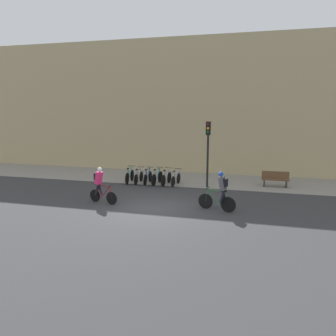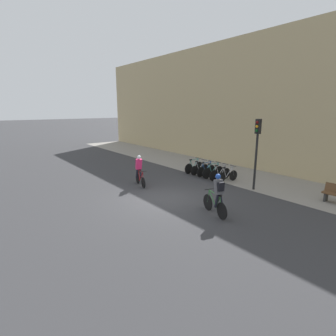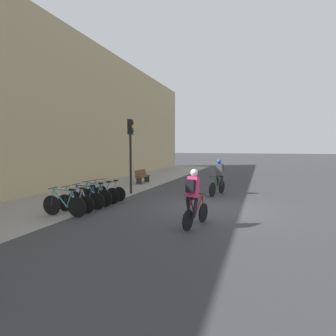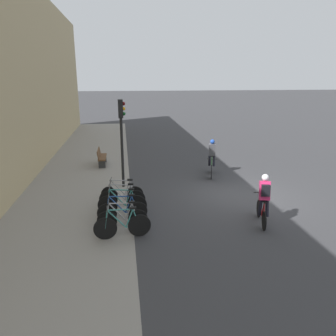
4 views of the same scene
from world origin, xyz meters
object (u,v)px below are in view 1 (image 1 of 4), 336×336
Objects in this scene: parked_bike_4 at (166,178)px; parked_bike_5 at (176,179)px; parked_bike_0 at (130,176)px; bench at (275,179)px; parked_bike_3 at (157,177)px; cyclist_grey at (221,190)px; cyclist_pink at (100,184)px; traffic_light_pole at (208,142)px; parked_bike_2 at (148,177)px; parked_bike_1 at (139,177)px.

parked_bike_4 is 1.04× the size of parked_bike_5.
bench is at bearing 7.32° from parked_bike_0.
parked_bike_3 is 1.01× the size of parked_bike_4.
cyclist_grey is 6.12m from parked_bike_3.
cyclist_pink is 1.01× the size of parked_bike_0.
traffic_light_pole is at bearing -162.98° from bench.
bench is at bearing 64.37° from cyclist_grey.
parked_bike_0 is at bearing 179.27° from traffic_light_pole.
cyclist_grey is at bearing -74.50° from traffic_light_pole.
traffic_light_pole is (1.88, -0.06, 2.23)m from parked_bike_5.
parked_bike_0 is at bearing 93.06° from cyclist_pink.
parked_bike_2 is at bearing -179.99° from parked_bike_4.
traffic_light_pole reaches higher than parked_bike_1.
parked_bike_3 is 1.06× the size of parked_bike_5.
parked_bike_1 is (0.35, 4.52, -0.56)m from cyclist_pink.
traffic_light_pole is at bearing 44.27° from cyclist_pink.
parked_bike_1 is at bearing -172.15° from bench.
parked_bike_3 is at bearing 0.05° from parked_bike_2.
cyclist_pink reaches higher than parked_bike_2.
cyclist_pink is at bearing -94.37° from parked_bike_1.
parked_bike_1 is 2.35m from parked_bike_5.
traffic_light_pole reaches higher than parked_bike_2.
parked_bike_1 is at bearing -179.98° from parked_bike_3.
parked_bike_0 is 1.00× the size of parked_bike_3.
parked_bike_4 is at bearing 65.01° from cyclist_pink.
parked_bike_1 is 0.96× the size of parked_bike_2.
parked_bike_1 is 0.42× the size of traffic_light_pole.
cyclist_pink is at bearing -101.66° from parked_bike_2.
cyclist_pink reaches higher than parked_bike_5.
parked_bike_1 is at bearing -180.00° from parked_bike_4.
parked_bike_5 is (2.93, -0.00, -0.02)m from parked_bike_0.
parked_bike_3 is (1.52, 4.52, -0.53)m from cyclist_pink.
parked_bike_4 is at bearing -0.02° from parked_bike_3.
parked_bike_2 is 4.26m from traffic_light_pole.
parked_bike_4 reaches higher than parked_bike_1.
parked_bike_3 is 0.59m from parked_bike_4.
parked_bike_1 is 0.59m from parked_bike_2.
parked_bike_4 is at bearing -0.01° from parked_bike_0.
parked_bike_4 reaches higher than bench.
parked_bike_3 is at bearing 179.98° from parked_bike_4.
traffic_light_pole is (3.64, -0.06, 2.22)m from parked_bike_2.
cyclist_pink is at bearing -135.73° from traffic_light_pole.
cyclist_grey is 7.45m from parked_bike_0.
parked_bike_2 reaches higher than bench.
traffic_light_pole is at bearing -1.42° from parked_bike_4.
cyclist_grey is 1.05× the size of parked_bike_4.
parked_bike_4 is at bearing 179.97° from parked_bike_5.
bench is at bearing 10.01° from parked_bike_4.
bench is (6.88, 1.11, 0.05)m from parked_bike_3.
bench is (5.71, 1.11, 0.07)m from parked_bike_5.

